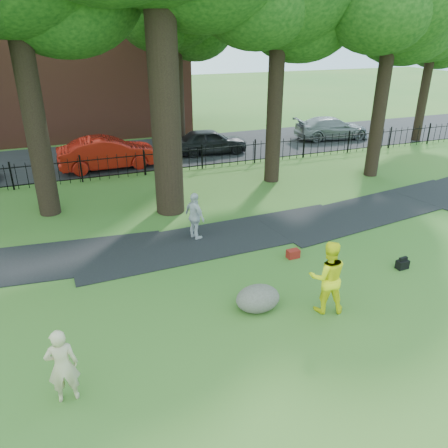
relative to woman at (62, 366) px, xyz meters
name	(u,v)px	position (x,y,z in m)	size (l,w,h in m)	color
ground	(238,305)	(4.36, 1.72, -0.82)	(120.00, 120.00, 0.00)	#316925
footpath	(221,239)	(5.36, 5.62, -0.82)	(36.00, 2.60, 0.03)	black
street	(131,155)	(4.36, 17.72, -0.82)	(80.00, 7.00, 0.02)	black
iron_fence	(144,163)	(4.36, 13.72, -0.22)	(44.00, 0.04, 1.20)	black
brick_building	(39,40)	(0.36, 25.72, 5.18)	(18.00, 8.00, 12.00)	brown
woman	(62,366)	(0.00, 0.00, 0.00)	(0.60, 0.39, 1.64)	#C8B289
man	(327,277)	(6.39, 0.74, 0.16)	(0.95, 0.74, 1.96)	#FFF815
pedestrian	(195,217)	(4.53, 5.93, 0.02)	(0.99, 0.41, 1.69)	silver
boulder	(258,297)	(4.80, 1.44, -0.48)	(1.18, 0.89, 0.69)	#6B6559
backpack	(402,264)	(9.78, 1.72, -0.69)	(0.37, 0.23, 0.27)	black
red_bag	(293,254)	(7.02, 3.52, -0.69)	(0.40, 0.25, 0.27)	maroon
red_sedan	(108,153)	(2.86, 15.48, 0.00)	(1.74, 4.99, 1.65)	#AA160D
grey_car	(210,141)	(8.75, 16.43, -0.10)	(1.70, 4.23, 1.44)	black
silver_car	(332,128)	(17.39, 17.02, -0.11)	(1.99, 4.90, 1.42)	gray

